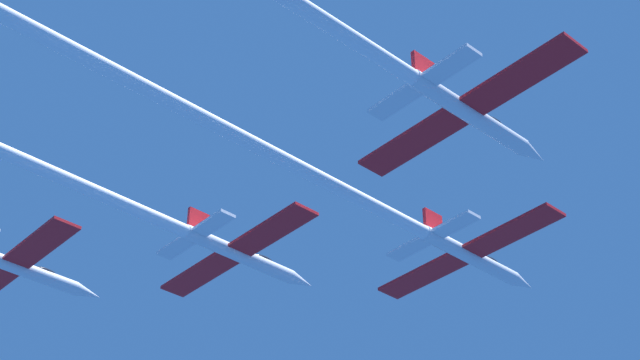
{
  "coord_description": "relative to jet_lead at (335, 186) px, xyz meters",
  "views": [
    {
      "loc": [
        39.1,
        -48.99,
        -36.79
      ],
      "look_at": [
        0.12,
        -13.8,
        -0.21
      ],
      "focal_mm": 56.27,
      "sensor_mm": 36.0,
      "label": 1
    }
  ],
  "objects": [
    {
      "name": "jet_left_wing",
      "position": [
        -11.68,
        -12.59,
        0.62
      ],
      "size": [
        15.69,
        49.73,
        2.6
      ],
      "color": "white"
    },
    {
      "name": "jet_right_wing",
      "position": [
        10.43,
        -11.02,
        0.29
      ],
      "size": [
        15.69,
        45.27,
        2.6
      ],
      "color": "white"
    },
    {
      "name": "jet_lead",
      "position": [
        0.0,
        0.0,
        0.0
      ],
      "size": [
        15.69,
        47.66,
        2.6
      ],
      "color": "white"
    }
  ]
}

